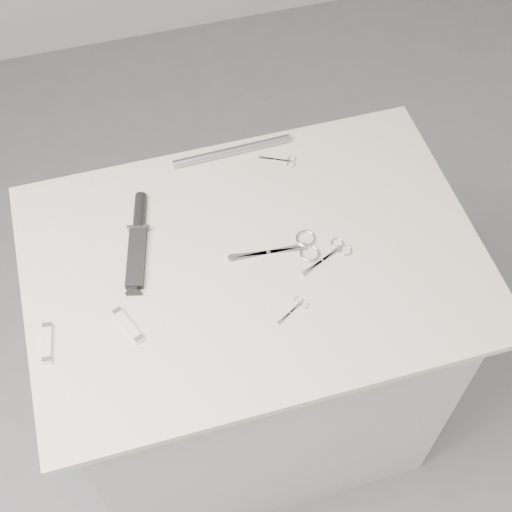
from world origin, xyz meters
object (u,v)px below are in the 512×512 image
object	(u,v)px
embroidery_scissors_a	(333,253)
embroidery_scissors_b	(283,161)
tiny_scissors	(295,308)
sheathed_knife	(138,236)
large_shears	(294,248)
pocket_knife_b	(128,325)
pocket_knife_a	(47,343)
metal_rail	(232,151)
plinth	(254,355)

from	to	relation	value
embroidery_scissors_a	embroidery_scissors_b	bearing A→B (deg)	71.52
tiny_scissors	sheathed_knife	xyz separation A→B (m)	(-0.28, 0.27, 0.01)
large_shears	embroidery_scissors_b	xyz separation A→B (m)	(0.05, 0.26, -0.00)
large_shears	embroidery_scissors_b	bearing A→B (deg)	83.17
embroidery_scissors_a	pocket_knife_b	world-z (taller)	pocket_knife_b
pocket_knife_a	metal_rail	size ratio (longest dim) A/B	0.31
plinth	metal_rail	distance (m)	0.57
plinth	metal_rail	bearing A→B (deg)	83.99
large_shears	embroidery_scissors_a	bearing A→B (deg)	-17.88
tiny_scissors	pocket_knife_a	distance (m)	0.51
metal_rail	tiny_scissors	bearing A→B (deg)	-88.03
pocket_knife_a	tiny_scissors	bearing A→B (deg)	-89.04
large_shears	tiny_scissors	xyz separation A→B (m)	(-0.04, -0.15, -0.00)
embroidery_scissors_a	metal_rail	bearing A→B (deg)	88.28
embroidery_scissors_b	plinth	bearing A→B (deg)	-93.98
plinth	sheathed_knife	world-z (taller)	sheathed_knife
pocket_knife_a	pocket_knife_b	bearing A→B (deg)	-84.32
plinth	sheathed_knife	bearing A→B (deg)	152.39
pocket_knife_a	metal_rail	bearing A→B (deg)	-43.44
large_shears	embroidery_scissors_b	size ratio (longest dim) A/B	2.27
embroidery_scissors_a	metal_rail	distance (m)	0.37
pocket_knife_a	plinth	bearing A→B (deg)	-71.64
metal_rail	pocket_knife_a	bearing A→B (deg)	-140.87
pocket_knife_a	pocket_knife_b	distance (m)	0.16
large_shears	pocket_knife_b	distance (m)	0.40
embroidery_scissors_b	large_shears	bearing A→B (deg)	-76.25
plinth	large_shears	distance (m)	0.48
large_shears	sheathed_knife	distance (m)	0.35
plinth	pocket_knife_a	bearing A→B (deg)	-169.07
embroidery_scissors_a	tiny_scissors	size ratio (longest dim) A/B	1.65
plinth	pocket_knife_a	xyz separation A→B (m)	(-0.46, -0.09, 0.48)
large_shears	embroidery_scissors_b	world-z (taller)	large_shears
embroidery_scissors_a	metal_rail	world-z (taller)	metal_rail
embroidery_scissors_b	tiny_scissors	size ratio (longest dim) A/B	1.14
large_shears	metal_rail	world-z (taller)	metal_rail
plinth	embroidery_scissors_a	xyz separation A→B (m)	(0.17, -0.03, 0.47)
large_shears	tiny_scissors	bearing A→B (deg)	-101.20
large_shears	metal_rail	xyz separation A→B (m)	(-0.06, 0.31, 0.01)
metal_rail	large_shears	bearing A→B (deg)	-79.33
sheathed_knife	pocket_knife_a	size ratio (longest dim) A/B	2.82
embroidery_scissors_b	tiny_scissors	distance (m)	0.41
sheathed_knife	metal_rail	bearing A→B (deg)	-40.63
sheathed_knife	tiny_scissors	bearing A→B (deg)	-119.57
plinth	large_shears	bearing A→B (deg)	-0.06
tiny_scissors	pocket_knife_a	size ratio (longest dim) A/B	0.86
sheathed_knife	pocket_knife_a	xyz separation A→B (m)	(-0.22, -0.21, -0.00)
embroidery_scissors_a	sheathed_knife	size ratio (longest dim) A/B	0.50
tiny_scissors	pocket_knife_a	bearing A→B (deg)	143.58
embroidery_scissors_a	pocket_knife_a	distance (m)	0.63
tiny_scissors	sheathed_knife	distance (m)	0.39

